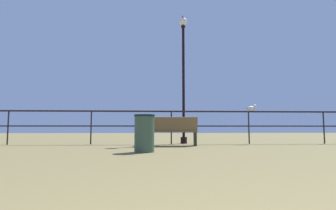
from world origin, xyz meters
The scene contains 5 objects.
pier_railing centered at (0.00, 9.04, 0.82)m, with size 20.89×0.05×1.10m.
bench_near_left centered at (-0.11, 8.13, 0.48)m, with size 1.61×0.59×0.85m.
lamppost_center centered at (0.45, 9.34, 2.64)m, with size 0.29×0.29×4.52m.
seagull_on_rail centered at (2.73, 9.04, 1.20)m, with size 0.47×0.23×0.22m.
trash_bin centered at (-0.79, 6.15, 0.41)m, with size 0.45×0.45×0.82m.
Camera 1 is at (-0.61, 0.32, 0.52)m, focal length 28.31 mm.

